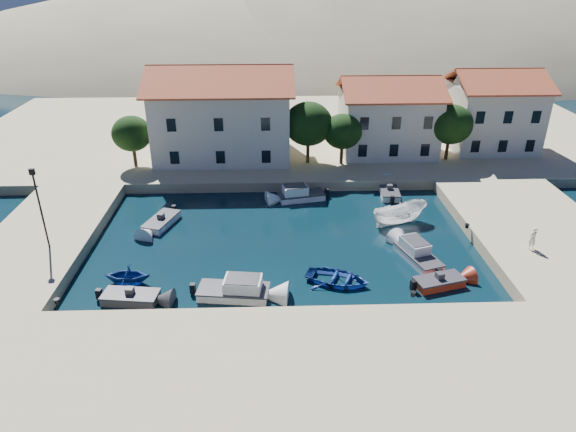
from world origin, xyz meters
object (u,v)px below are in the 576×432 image
at_px(building_left, 222,111).
at_px(lamppost, 39,201).
at_px(building_right, 493,108).
at_px(cabin_cruiser_south, 233,290).
at_px(building_mid, 388,114).
at_px(cabin_cruiser_east, 418,255).
at_px(pedestrian, 533,238).
at_px(rowboat_south, 337,282).
at_px(boat_east, 399,224).

relative_size(building_left, lamppost, 2.36).
distance_m(building_left, building_right, 30.07).
distance_m(building_right, lamppost, 46.98).
bearing_deg(cabin_cruiser_south, building_left, 102.62).
distance_m(building_mid, cabin_cruiser_east, 22.85).
height_order(building_right, lamppost, building_right).
relative_size(building_left, pedestrian, 8.38).
bearing_deg(building_right, building_left, -176.19).
height_order(building_right, cabin_cruiser_south, building_right).
height_order(cabin_cruiser_east, pedestrian, pedestrian).
xyz_separation_m(rowboat_south, cabin_cruiser_east, (6.38, 2.70, 0.48)).
height_order(rowboat_south, cabin_cruiser_east, cabin_cruiser_east).
height_order(building_left, cabin_cruiser_east, building_left).
xyz_separation_m(building_right, pedestrian, (-5.76, -23.48, -3.59)).
bearing_deg(building_mid, boat_east, -97.21).
bearing_deg(building_mid, lamppost, -144.55).
bearing_deg(building_left, pedestrian, -41.54).
distance_m(lamppost, rowboat_south, 22.01).
height_order(building_left, rowboat_south, building_left).
xyz_separation_m(cabin_cruiser_south, boat_east, (13.46, 10.22, -0.48)).
bearing_deg(building_right, building_mid, -175.24).
distance_m(cabin_cruiser_south, boat_east, 16.91).
relative_size(lamppost, cabin_cruiser_south, 1.27).
height_order(building_mid, cabin_cruiser_south, building_mid).
xyz_separation_m(building_mid, pedestrian, (6.24, -22.48, -3.34)).
bearing_deg(building_mid, cabin_cruiser_east, -95.14).
distance_m(building_mid, cabin_cruiser_south, 30.95).
bearing_deg(cabin_cruiser_east, building_right, -48.84).
bearing_deg(boat_east, rowboat_south, 124.90).
bearing_deg(building_left, building_mid, 3.18).
height_order(building_mid, rowboat_south, building_mid).
bearing_deg(lamppost, boat_east, 10.04).
distance_m(building_right, cabin_cruiser_south, 39.12).
bearing_deg(cabin_cruiser_east, building_mid, -22.93).
distance_m(building_mid, rowboat_south, 26.84).
bearing_deg(rowboat_south, building_left, 42.66).
distance_m(building_left, building_mid, 18.04).
xyz_separation_m(building_mid, building_right, (12.00, 1.00, 0.25)).
height_order(cabin_cruiser_east, boat_east, cabin_cruiser_east).
distance_m(building_left, rowboat_south, 26.50).
height_order(building_mid, pedestrian, building_mid).
xyz_separation_m(lamppost, boat_east, (27.46, 4.86, -4.75)).
relative_size(cabin_cruiser_south, boat_east, 0.97).
relative_size(cabin_cruiser_east, boat_east, 0.92).
relative_size(building_right, cabin_cruiser_south, 1.92).
bearing_deg(boat_east, pedestrian, -146.85).
distance_m(cabin_cruiser_east, pedestrian, 8.36).
bearing_deg(boat_east, building_left, 27.08).
bearing_deg(building_right, rowboat_south, -128.13).
relative_size(cabin_cruiser_east, pedestrian, 2.67).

